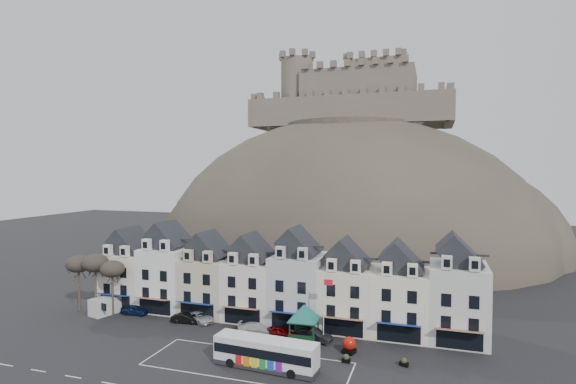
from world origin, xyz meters
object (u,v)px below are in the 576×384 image
(car_white, at_px, (256,329))
(car_charcoal, at_px, (314,335))
(white_van, at_px, (109,305))
(flagpole, at_px, (324,306))
(bus_shelter, at_px, (304,312))
(car_silver, at_px, (199,317))
(car_maroon, at_px, (282,332))
(car_black, at_px, (186,318))
(bus, at_px, (266,352))
(car_navy, at_px, (135,310))
(red_buoy, at_px, (349,345))

(car_white, distance_m, car_charcoal, 7.56)
(white_van, bearing_deg, car_charcoal, 12.01)
(flagpole, bearing_deg, car_charcoal, 167.70)
(bus_shelter, distance_m, car_charcoal, 3.03)
(car_silver, distance_m, car_maroon, 12.90)
(car_black, distance_m, car_charcoal, 18.33)
(car_silver, bearing_deg, car_charcoal, -73.25)
(bus_shelter, height_order, car_silver, bus_shelter)
(bus_shelter, bearing_deg, car_white, 175.03)
(white_van, bearing_deg, flagpole, 11.59)
(flagpole, bearing_deg, car_black, 176.79)
(bus, relative_size, car_navy, 2.80)
(car_maroon, bearing_deg, car_silver, 91.98)
(red_buoy, distance_m, car_charcoal, 5.25)
(red_buoy, bearing_deg, car_maroon, 166.78)
(bus_shelter, xyz_separation_m, car_maroon, (-2.80, 0.00, -2.79))
(car_navy, xyz_separation_m, car_charcoal, (27.15, -1.67, 0.03))
(car_maroon, bearing_deg, car_charcoal, -74.86)
(red_buoy, relative_size, car_silver, 0.41)
(bus, xyz_separation_m, bus_shelter, (1.72, 8.61, 1.74))
(car_white, distance_m, car_maroon, 3.55)
(bus_shelter, xyz_separation_m, red_buoy, (5.90, -2.04, -2.52))
(white_van, distance_m, car_navy, 4.16)
(white_van, xyz_separation_m, car_maroon, (27.24, -1.44, -0.51))
(car_navy, height_order, car_silver, car_navy)
(car_silver, bearing_deg, white_van, 114.80)
(bus, distance_m, white_van, 30.05)
(flagpole, xyz_separation_m, car_charcoal, (-1.29, 0.28, -3.85))
(bus_shelter, xyz_separation_m, car_silver, (-15.54, 2.01, -2.84))
(flagpole, height_order, car_white, flagpole)
(bus, xyz_separation_m, car_maroon, (-1.08, 8.61, -1.05))
(bus, height_order, car_silver, bus)
(white_van, distance_m, car_maroon, 27.28)
(car_silver, relative_size, car_charcoal, 1.04)
(car_black, xyz_separation_m, car_white, (10.76, -0.90, 0.06))
(bus_shelter, distance_m, car_white, 6.93)
(car_white, xyz_separation_m, car_maroon, (3.55, -0.21, -0.01))
(white_van, height_order, car_black, white_van)
(white_van, bearing_deg, car_silver, 16.34)
(car_black, bearing_deg, car_charcoal, -99.02)
(bus, xyz_separation_m, car_white, (-4.63, 8.82, -1.04))
(car_black, relative_size, car_charcoal, 0.89)
(bus_shelter, height_order, car_maroon, bus_shelter)
(car_navy, bearing_deg, car_silver, -94.11)
(car_maroon, relative_size, car_charcoal, 0.93)
(car_silver, height_order, car_charcoal, car_charcoal)
(bus_shelter, distance_m, white_van, 30.15)
(white_van, xyz_separation_m, car_charcoal, (31.24, -1.15, -0.48))
(bus, bearing_deg, car_black, 151.72)
(bus_shelter, relative_size, car_black, 1.81)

